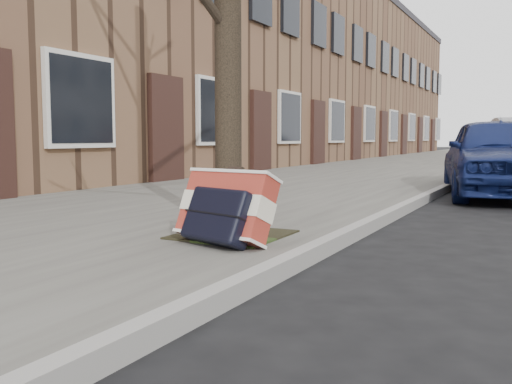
% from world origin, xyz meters
% --- Properties ---
extents(ground, '(120.00, 120.00, 0.00)m').
position_xyz_m(ground, '(0.00, 0.00, 0.00)').
color(ground, black).
rests_on(ground, ground).
extents(near_sidewalk, '(5.00, 70.00, 0.12)m').
position_xyz_m(near_sidewalk, '(-3.70, 15.00, 0.06)').
color(near_sidewalk, slate).
rests_on(near_sidewalk, ground).
extents(house_near, '(6.80, 40.00, 7.00)m').
position_xyz_m(house_near, '(-9.60, 16.00, 3.50)').
color(house_near, brown).
rests_on(house_near, ground).
extents(dirt_patch, '(0.85, 0.85, 0.02)m').
position_xyz_m(dirt_patch, '(-2.00, 1.20, 0.13)').
color(dirt_patch, black).
rests_on(dirt_patch, near_sidewalk).
extents(suitcase_red, '(0.79, 0.51, 0.57)m').
position_xyz_m(suitcase_red, '(-1.85, 0.85, 0.40)').
color(suitcase_red, maroon).
rests_on(suitcase_red, near_sidewalk).
extents(suitcase_navy, '(0.65, 0.50, 0.45)m').
position_xyz_m(suitcase_navy, '(-1.86, 0.76, 0.35)').
color(suitcase_navy, black).
rests_on(suitcase_navy, near_sidewalk).
extents(car_near_front, '(2.26, 4.03, 1.29)m').
position_xyz_m(car_near_front, '(-0.39, 6.87, 0.65)').
color(car_near_front, navy).
rests_on(car_near_front, ground).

